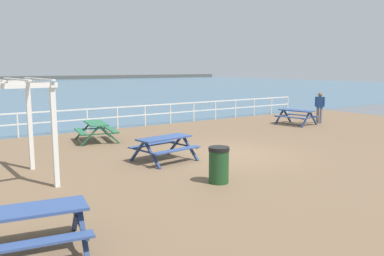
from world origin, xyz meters
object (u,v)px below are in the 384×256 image
object	(u,v)px
picnic_table_near_right	(29,220)
visitor	(320,106)
picnic_table_mid_centre	(96,127)
picnic_table_far_left	(164,143)
picnic_table_near_left	(296,114)
litter_bin	(219,165)

from	to	relation	value
picnic_table_near_right	visitor	xyz separation A→B (m)	(16.54, 7.16, 0.36)
picnic_table_mid_centre	visitor	distance (m)	12.05
picnic_table_far_left	visitor	world-z (taller)	visitor
picnic_table_near_left	litter_bin	xyz separation A→B (m)	(-10.08, -6.06, -0.10)
picnic_table_near_right	litter_bin	bearing A→B (deg)	26.49
picnic_table_far_left	picnic_table_near_left	bearing A→B (deg)	9.00
visitor	litter_bin	distance (m)	12.86
picnic_table_near_left	picnic_table_mid_centre	xyz separation A→B (m)	(-10.48, 1.39, 0.00)
picnic_table_near_left	picnic_table_near_right	xyz separation A→B (m)	(-15.10, -7.52, 0.00)
picnic_table_near_left	litter_bin	distance (m)	11.76
picnic_table_mid_centre	picnic_table_near_right	bearing A→B (deg)	163.62
picnic_table_near_left	picnic_table_mid_centre	distance (m)	10.57
picnic_table_near_right	litter_bin	distance (m)	5.23
picnic_table_near_right	picnic_table_near_left	bearing A→B (deg)	36.80
picnic_table_near_left	picnic_table_near_right	size ratio (longest dim) A/B	1.00
picnic_table_near_left	picnic_table_near_right	world-z (taller)	same
picnic_table_far_left	visitor	xyz separation A→B (m)	(11.41, 2.77, 0.36)
picnic_table_near_right	picnic_table_mid_centre	distance (m)	10.03
picnic_table_near_right	visitor	bearing A→B (deg)	33.74
visitor	litter_bin	world-z (taller)	visitor
picnic_table_near_left	visitor	bearing A→B (deg)	-113.87
picnic_table_mid_centre	visitor	bearing A→B (deg)	-87.29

